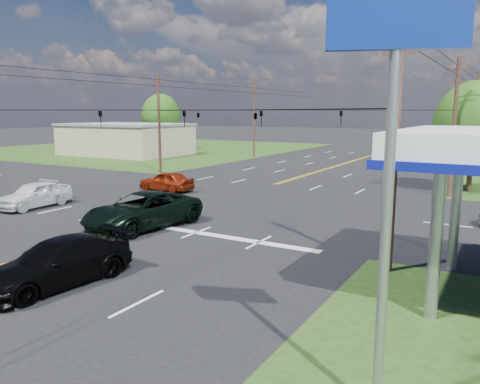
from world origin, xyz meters
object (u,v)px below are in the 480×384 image
Objects in this scene: tree_right_a at (474,126)px; pole_se at (395,139)px; suv_black at (58,262)px; pole_nw at (159,122)px; retail_nw at (126,140)px; pickup_dkgreen at (143,210)px; pole_right_far at (476,119)px; pole_ne at (454,126)px; tree_far_l at (161,116)px; pole_left_far at (254,117)px; pickup_white at (35,195)px; polesign_se at (394,79)px.

pole_se is at bearing -92.73° from tree_right_a.
pole_nw is at bearing 129.99° from suv_black.
tree_right_a is at bearing 76.15° from suv_black.
pickup_dkgreen is at bearing -45.00° from retail_nw.
tree_right_a is at bearing 87.27° from pole_se.
tree_right_a is at bearing -86.42° from pole_right_far.
pole_ne reaches higher than tree_far_l.
pole_right_far is at bearing -5.08° from tree_far_l.
retail_nw is at bearing 144.21° from pole_se.
pole_left_far is 36.50m from pickup_white.
pole_se reaches higher than polesign_se.
pole_left_far is at bearing 121.31° from polesign_se.
pickup_white is (-22.82, -20.00, -4.06)m from tree_right_a.
pickup_white is (4.18, -36.00, -4.36)m from pole_left_far.
tree_far_l is 52.11m from pickup_dkgreen.
pole_ne is at bearing -27.07° from tree_far_l.
polesign_se is (14.27, -9.16, 5.55)m from pickup_dkgreen.
pole_left_far is 39.15m from pickup_dkgreen.
retail_nw is at bearing 123.26° from pickup_white.
tree_far_l is (-19.00, 4.00, 0.03)m from pole_left_far.
pole_right_far is 1.22× the size of tree_right_a.
pole_ne is 2.01× the size of pickup_white.
pole_right_far is 16.03m from tree_right_a.
pole_left_far reaches higher than pickup_dkgreen.
polesign_se is (0.77, -29.66, 1.58)m from tree_right_a.
pole_nw is 32.20m from pole_right_far.
suv_black is 14.71m from pickup_white.
pole_left_far is at bearing 149.35° from tree_right_a.
pole_se is at bearing -90.00° from pole_right_far.
retail_nw reaches higher than pickup_white.
pole_left_far is 53.46m from polesign_se.
pole_se is 37.00m from pole_right_far.
pole_ne is at bearing 90.00° from pole_se.
retail_nw is 2.48× the size of pickup_dkgreen.
tree_right_a is at bearing -30.65° from pole_left_far.
retail_nw is at bearing -160.56° from pole_left_far.
pole_left_far reaches higher than pickup_white.
tree_far_l is 59.92m from suv_black.
pole_right_far reaches higher than pickup_dkgreen.
pole_left_far reaches higher than pole_se.
pole_nw is 29.83m from tree_far_l.
pole_nw is at bearing -37.41° from retail_nw.
pole_se is 1.00× the size of pole_ne.
pole_se is 8.97m from polesign_se.
pole_nw is at bearing -50.44° from tree_far_l.
pole_ne is at bearing 62.11° from pickup_dkgreen.
tree_right_a reaches higher than suv_black.
tree_right_a is 0.94× the size of tree_far_l.
pickup_white is at bearing 177.38° from pole_se.
pickup_dkgreen is (-12.50, -17.50, -4.02)m from pole_ne.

